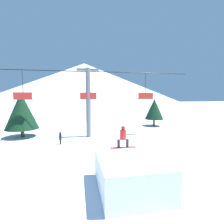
{
  "coord_description": "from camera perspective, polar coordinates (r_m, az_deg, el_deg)",
  "views": [
    {
      "loc": [
        -2.81,
        -7.61,
        4.7
      ],
      "look_at": [
        -0.29,
        5.32,
        3.44
      ],
      "focal_mm": 28.0,
      "sensor_mm": 36.0,
      "label": 1
    }
  ],
  "objects": [
    {
      "name": "ground_plane",
      "position": [
        9.37,
        8.8,
        -24.7
      ],
      "size": [
        220.0,
        220.0,
        0.0
      ],
      "primitive_type": "plane",
      "color": "white"
    },
    {
      "name": "pine_tree_far",
      "position": [
        27.49,
        13.63,
        0.93
      ],
      "size": [
        2.81,
        2.81,
        4.17
      ],
      "color": "#4C3823",
      "rests_on": "ground_plane"
    },
    {
      "name": "snow_ramp",
      "position": [
        9.26,
        6.15,
        -19.32
      ],
      "size": [
        3.2,
        3.8,
        1.64
      ],
      "color": "white",
      "rests_on": "ground_plane"
    },
    {
      "name": "snowboarder",
      "position": [
        10.26,
        3.63,
        -8.16
      ],
      "size": [
        1.51,
        0.35,
        1.3
      ],
      "color": "#B22D2D",
      "rests_on": "snow_ramp"
    },
    {
      "name": "mountain_ridge",
      "position": [
        76.11,
        -8.99,
        8.67
      ],
      "size": [
        88.11,
        88.11,
        18.11
      ],
      "color": "silver",
      "rests_on": "ground_plane"
    },
    {
      "name": "chairlift",
      "position": [
        19.63,
        -7.76,
        4.37
      ],
      "size": [
        23.65,
        0.52,
        7.7
      ],
      "color": "slate",
      "rests_on": "ground_plane"
    },
    {
      "name": "distant_skier",
      "position": [
        17.63,
        -16.51,
        -7.99
      ],
      "size": [
        0.24,
        0.24,
        1.23
      ],
      "color": "black",
      "rests_on": "ground_plane"
    },
    {
      "name": "pine_tree_near",
      "position": [
        22.01,
        -27.46,
        0.35
      ],
      "size": [
        3.58,
        3.58,
        5.04
      ],
      "color": "#4C3823",
      "rests_on": "ground_plane"
    }
  ]
}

